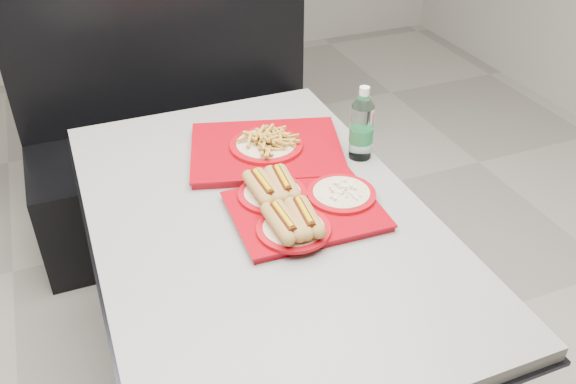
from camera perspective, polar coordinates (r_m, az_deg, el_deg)
name	(u,v)px	position (r m, az deg, el deg)	size (l,w,h in m)	color
diner_table	(261,258)	(1.80, -2.56, -6.22)	(0.92, 1.42, 0.75)	black
booth_bench	(179,141)	(2.78, -10.13, 4.72)	(1.30, 0.57, 1.35)	black
tray_near	(299,206)	(1.67, 1.05, -1.30)	(0.42, 0.37, 0.09)	#8F030E
tray_far	(266,147)	(1.94, -2.04, 4.22)	(0.56, 0.49, 0.09)	#8F030E
water_bottle	(362,127)	(1.91, 6.91, 6.02)	(0.08, 0.08, 0.24)	silver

